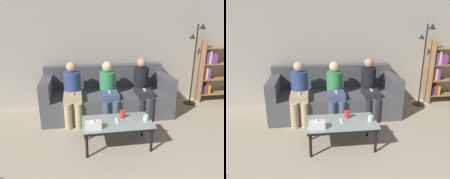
# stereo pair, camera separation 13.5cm
# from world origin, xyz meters

# --- Properties ---
(wall_back) EXTENTS (12.00, 0.06, 2.60)m
(wall_back) POSITION_xyz_m (0.00, 4.01, 1.30)
(wall_back) COLOR #B7B2A3
(wall_back) RESTS_ON ground_plane
(couch) EXTENTS (2.46, 1.00, 0.92)m
(couch) POSITION_xyz_m (0.00, 3.44, 0.33)
(couch) COLOR #515156
(couch) RESTS_ON ground_plane
(coffee_table) EXTENTS (1.02, 0.56, 0.40)m
(coffee_table) POSITION_xyz_m (-0.02, 2.19, 0.36)
(coffee_table) COLOR #8C9E99
(coffee_table) RESTS_ON ground_plane
(cup_near_left) EXTENTS (0.08, 0.08, 0.09)m
(cup_near_left) POSITION_xyz_m (0.40, 2.16, 0.45)
(cup_near_left) COLOR silver
(cup_near_left) RESTS_ON coffee_table
(cup_near_right) EXTENTS (0.08, 0.08, 0.11)m
(cup_near_right) POSITION_xyz_m (0.08, 2.31, 0.46)
(cup_near_right) COLOR red
(cup_near_right) RESTS_ON coffee_table
(tissue_box) EXTENTS (0.22, 0.12, 0.13)m
(tissue_box) POSITION_xyz_m (-0.38, 2.04, 0.45)
(tissue_box) COLOR white
(tissue_box) RESTS_ON coffee_table
(game_remote) EXTENTS (0.04, 0.15, 0.02)m
(game_remote) POSITION_xyz_m (-0.02, 2.19, 0.41)
(game_remote) COLOR white
(game_remote) RESTS_ON coffee_table
(bookshelf) EXTENTS (0.85, 0.32, 1.41)m
(bookshelf) POSITION_xyz_m (2.49, 3.78, 0.71)
(bookshelf) COLOR #9E754C
(bookshelf) RESTS_ON ground_plane
(standing_lamp) EXTENTS (0.31, 0.26, 1.75)m
(standing_lamp) POSITION_xyz_m (1.94, 3.64, 1.08)
(standing_lamp) COLOR black
(standing_lamp) RESTS_ON ground_plane
(seated_person_left_end) EXTENTS (0.32, 0.69, 1.09)m
(seated_person_left_end) POSITION_xyz_m (-0.67, 3.20, 0.59)
(seated_person_left_end) COLOR tan
(seated_person_left_end) RESTS_ON ground_plane
(seated_person_mid_left) EXTENTS (0.31, 0.68, 1.08)m
(seated_person_mid_left) POSITION_xyz_m (0.00, 3.20, 0.58)
(seated_person_mid_left) COLOR #47567A
(seated_person_mid_left) RESTS_ON ground_plane
(seated_person_mid_right) EXTENTS (0.31, 0.63, 1.13)m
(seated_person_mid_right) POSITION_xyz_m (0.67, 3.21, 0.60)
(seated_person_mid_right) COLOR #28282D
(seated_person_mid_right) RESTS_ON ground_plane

